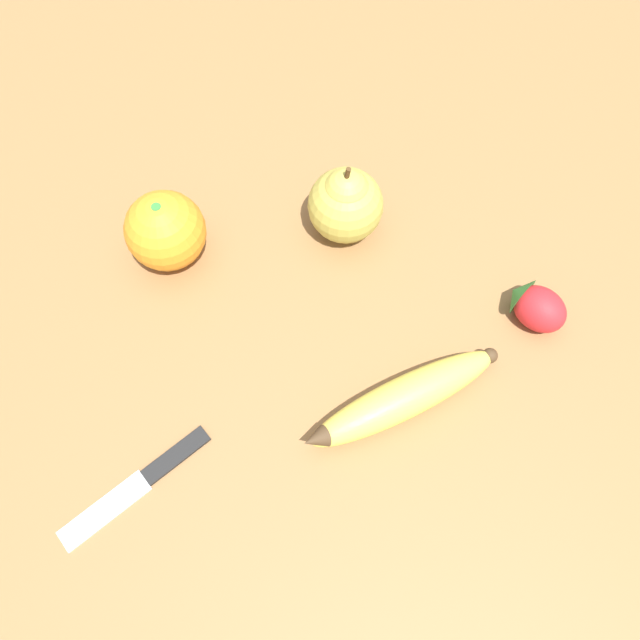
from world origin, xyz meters
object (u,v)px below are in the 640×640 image
at_px(banana, 403,398).
at_px(paring_knife, 142,481).
at_px(orange, 166,231).
at_px(pear, 346,203).
at_px(strawberry, 536,306).

xyz_separation_m(banana, paring_knife, (-0.12, 0.22, -0.02)).
distance_m(orange, paring_knife, 0.25).
distance_m(banana, paring_knife, 0.25).
height_order(banana, pear, pear).
bearing_deg(pear, banana, -154.28).
distance_m(orange, strawberry, 0.38).
xyz_separation_m(banana, strawberry, (0.12, -0.12, 0.00)).
relative_size(pear, strawberry, 1.36).
height_order(strawberry, paring_knife, strawberry).
bearing_deg(strawberry, banana, 77.16).
height_order(orange, paring_knife, orange).
bearing_deg(orange, banana, -114.29).
bearing_deg(paring_knife, strawberry, -105.80).
bearing_deg(strawberry, paring_knife, 66.67).
distance_m(strawberry, paring_knife, 0.41).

